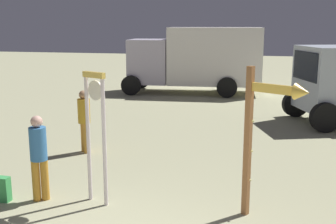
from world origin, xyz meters
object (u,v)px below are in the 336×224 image
at_px(standing_clock, 96,126).
at_px(backpack, 3,189).
at_px(person_near_clock, 39,154).
at_px(arrow_sign, 267,121).
at_px(person_distant, 84,118).
at_px(box_truck_near, 198,58).

xyz_separation_m(standing_clock, backpack, (-1.71, -0.36, -1.20)).
relative_size(standing_clock, person_near_clock, 1.50).
bearing_deg(arrow_sign, person_distant, 147.37).
bearing_deg(person_near_clock, arrow_sign, 1.38).
bearing_deg(standing_clock, person_near_clock, -171.90).
xyz_separation_m(backpack, person_distant, (0.22, 3.12, 0.66)).
distance_m(arrow_sign, person_distant, 5.29).
distance_m(standing_clock, person_near_clock, 1.20).
height_order(arrow_sign, person_distant, arrow_sign).
distance_m(backpack, person_distant, 3.20).
relative_size(person_near_clock, box_truck_near, 0.25).
bearing_deg(person_distant, box_truck_near, 82.72).
relative_size(arrow_sign, person_near_clock, 1.59).
bearing_deg(person_distant, standing_clock, -61.62).
bearing_deg(standing_clock, person_distant, 118.38).
bearing_deg(person_distant, arrow_sign, -32.63).
bearing_deg(arrow_sign, person_near_clock, -178.62).
bearing_deg(standing_clock, backpack, -168.14).
bearing_deg(arrow_sign, backpack, -176.23).
bearing_deg(box_truck_near, person_distant, -97.28).
bearing_deg(box_truck_near, backpack, -96.50).
relative_size(person_near_clock, backpack, 3.42).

